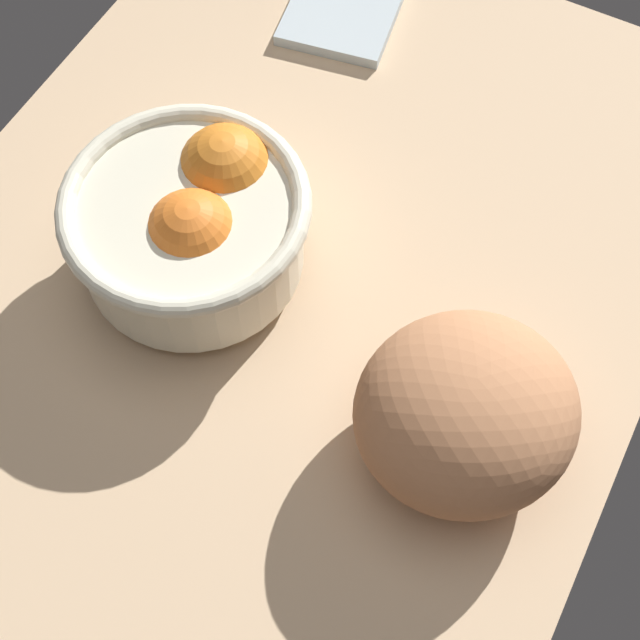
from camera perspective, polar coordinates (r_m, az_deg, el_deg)
ground_plane at (r=82.48cm, az=-1.19°, el=3.66°), size 78.75×62.05×3.00cm
fruit_bowl at (r=76.28cm, az=-7.68°, el=5.96°), size 20.00×20.00×11.01cm
bread_loaf at (r=68.66cm, az=8.88°, el=-5.59°), size 22.78×22.74×11.64cm
napkin_folded at (r=99.64cm, az=1.60°, el=18.72°), size 15.84×12.94×1.21cm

